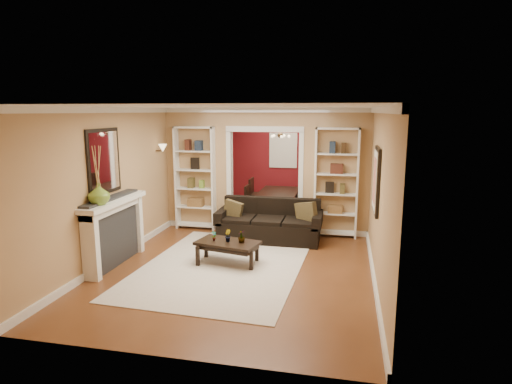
% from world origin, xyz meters
% --- Properties ---
extents(floor, '(8.00, 8.00, 0.00)m').
position_xyz_m(floor, '(0.00, 0.00, 0.00)').
color(floor, brown).
rests_on(floor, ground).
extents(ceiling, '(8.00, 8.00, 0.00)m').
position_xyz_m(ceiling, '(0.00, 0.00, 2.70)').
color(ceiling, white).
rests_on(ceiling, ground).
extents(wall_back, '(8.00, 0.00, 8.00)m').
position_xyz_m(wall_back, '(0.00, 4.00, 1.35)').
color(wall_back, tan).
rests_on(wall_back, ground).
extents(wall_front, '(8.00, 0.00, 8.00)m').
position_xyz_m(wall_front, '(0.00, -4.00, 1.35)').
color(wall_front, tan).
rests_on(wall_front, ground).
extents(wall_left, '(0.00, 8.00, 8.00)m').
position_xyz_m(wall_left, '(-2.25, 0.00, 1.35)').
color(wall_left, tan).
rests_on(wall_left, ground).
extents(wall_right, '(0.00, 8.00, 8.00)m').
position_xyz_m(wall_right, '(2.25, 0.00, 1.35)').
color(wall_right, tan).
rests_on(wall_right, ground).
extents(partition_wall, '(4.50, 0.15, 2.70)m').
position_xyz_m(partition_wall, '(0.00, 1.20, 1.35)').
color(partition_wall, tan).
rests_on(partition_wall, floor).
extents(red_back_panel, '(4.44, 0.04, 2.64)m').
position_xyz_m(red_back_panel, '(0.00, 3.97, 1.32)').
color(red_back_panel, maroon).
rests_on(red_back_panel, floor).
extents(dining_window, '(0.78, 0.03, 0.98)m').
position_xyz_m(dining_window, '(0.00, 3.93, 1.55)').
color(dining_window, '#8CA5CC').
rests_on(dining_window, wall_back).
extents(area_rug, '(2.82, 3.82, 0.01)m').
position_xyz_m(area_rug, '(-0.28, -1.21, 0.01)').
color(area_rug, beige).
rests_on(area_rug, floor).
extents(sofa, '(2.14, 0.93, 0.84)m').
position_xyz_m(sofa, '(0.24, 0.45, 0.42)').
color(sofa, black).
rests_on(sofa, floor).
extents(pillow_left, '(0.40, 0.19, 0.39)m').
position_xyz_m(pillow_left, '(-0.52, 0.43, 0.60)').
color(pillow_left, brown).
rests_on(pillow_left, sofa).
extents(pillow_right, '(0.46, 0.36, 0.46)m').
position_xyz_m(pillow_right, '(1.00, 0.43, 0.64)').
color(pillow_right, brown).
rests_on(pillow_right, sofa).
extents(coffee_table, '(1.16, 0.79, 0.40)m').
position_xyz_m(coffee_table, '(-0.22, -1.07, 0.20)').
color(coffee_table, black).
rests_on(coffee_table, floor).
extents(plant_left, '(0.10, 0.11, 0.17)m').
position_xyz_m(plant_left, '(-0.47, -1.07, 0.49)').
color(plant_left, '#336626').
rests_on(plant_left, coffee_table).
extents(plant_center, '(0.14, 0.15, 0.21)m').
position_xyz_m(plant_center, '(-0.22, -1.07, 0.51)').
color(plant_center, '#336626').
rests_on(plant_center, coffee_table).
extents(plant_right, '(0.15, 0.15, 0.21)m').
position_xyz_m(plant_right, '(0.03, -1.07, 0.51)').
color(plant_right, '#336626').
rests_on(plant_right, coffee_table).
extents(bookshelf_left, '(0.90, 0.30, 2.30)m').
position_xyz_m(bookshelf_left, '(-1.55, 1.03, 1.15)').
color(bookshelf_left, white).
rests_on(bookshelf_left, floor).
extents(bookshelf_right, '(0.90, 0.30, 2.30)m').
position_xyz_m(bookshelf_right, '(1.55, 1.03, 1.15)').
color(bookshelf_right, white).
rests_on(bookshelf_right, floor).
extents(fireplace, '(0.32, 1.70, 1.16)m').
position_xyz_m(fireplace, '(-2.09, -1.50, 0.58)').
color(fireplace, white).
rests_on(fireplace, floor).
extents(vase, '(0.44, 0.44, 0.35)m').
position_xyz_m(vase, '(-2.09, -1.93, 1.34)').
color(vase, olive).
rests_on(vase, fireplace).
extents(mirror, '(0.03, 0.95, 1.10)m').
position_xyz_m(mirror, '(-2.23, -1.50, 1.80)').
color(mirror, silver).
rests_on(mirror, wall_left).
extents(wall_sconce, '(0.18, 0.18, 0.22)m').
position_xyz_m(wall_sconce, '(-2.15, 0.55, 1.83)').
color(wall_sconce, '#FFE0A5').
rests_on(wall_sconce, wall_left).
extents(framed_art, '(0.04, 0.85, 1.05)m').
position_xyz_m(framed_art, '(2.21, -1.00, 1.55)').
color(framed_art, black).
rests_on(framed_art, wall_right).
extents(dining_table, '(1.77, 0.98, 0.62)m').
position_xyz_m(dining_table, '(0.12, 2.56, 0.31)').
color(dining_table, black).
rests_on(dining_table, floor).
extents(dining_chair_nw, '(0.54, 0.54, 0.84)m').
position_xyz_m(dining_chair_nw, '(-0.43, 2.26, 0.42)').
color(dining_chair_nw, black).
rests_on(dining_chair_nw, floor).
extents(dining_chair_ne, '(0.55, 0.55, 0.88)m').
position_xyz_m(dining_chair_ne, '(0.67, 2.26, 0.44)').
color(dining_chair_ne, black).
rests_on(dining_chair_ne, floor).
extents(dining_chair_sw, '(0.46, 0.46, 0.92)m').
position_xyz_m(dining_chair_sw, '(-0.43, 2.86, 0.46)').
color(dining_chair_sw, black).
rests_on(dining_chair_sw, floor).
extents(dining_chair_se, '(0.46, 0.46, 0.92)m').
position_xyz_m(dining_chair_se, '(0.67, 2.86, 0.46)').
color(dining_chair_se, black).
rests_on(dining_chair_se, floor).
extents(chandelier, '(0.50, 0.50, 0.30)m').
position_xyz_m(chandelier, '(0.00, 2.70, 2.02)').
color(chandelier, '#402F1D').
rests_on(chandelier, ceiling).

